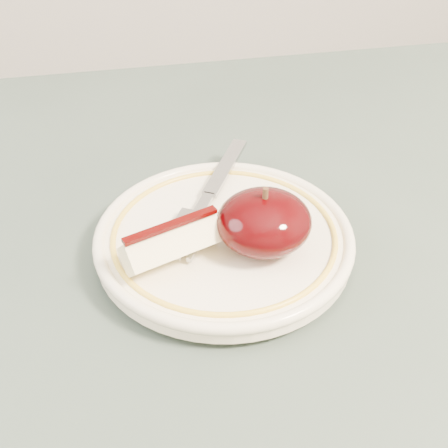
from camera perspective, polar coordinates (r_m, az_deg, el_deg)
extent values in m
cylinder|color=brown|center=(1.03, 14.08, -6.42)|extent=(0.05, 0.05, 0.71)
cube|color=#3E4D44|center=(0.41, -9.87, -15.93)|extent=(0.90, 0.90, 0.04)
cylinder|color=#F5E8CE|center=(0.47, 0.00, -2.39)|extent=(0.10, 0.10, 0.01)
cylinder|color=#F5E8CE|center=(0.46, 0.00, -1.55)|extent=(0.19, 0.19, 0.01)
torus|color=#F5E8CE|center=(0.46, 0.00, -1.07)|extent=(0.19, 0.19, 0.01)
torus|color=gold|center=(0.46, 0.00, -0.94)|extent=(0.17, 0.17, 0.00)
ellipsoid|color=black|center=(0.44, 3.68, 0.18)|extent=(0.07, 0.06, 0.04)
cylinder|color=#472D19|center=(0.42, 3.81, 2.67)|extent=(0.00, 0.00, 0.01)
cube|color=#FEF4BB|center=(0.43, -4.78, -1.85)|extent=(0.08, 0.05, 0.03)
cube|color=#330201|center=(0.42, -4.90, -0.11)|extent=(0.07, 0.03, 0.00)
cube|color=#929499|center=(0.52, 0.14, 5.25)|extent=(0.05, 0.08, 0.00)
cube|color=#929499|center=(0.48, -1.82, 1.90)|extent=(0.02, 0.03, 0.00)
cube|color=#929499|center=(0.47, -2.74, 0.33)|extent=(0.03, 0.03, 0.00)
cube|color=#929499|center=(0.44, -2.47, -1.94)|extent=(0.02, 0.03, 0.00)
cube|color=#929499|center=(0.45, -3.42, -1.74)|extent=(0.02, 0.03, 0.00)
cube|color=#929499|center=(0.45, -4.35, -1.54)|extent=(0.02, 0.03, 0.00)
cube|color=#929499|center=(0.45, -5.27, -1.34)|extent=(0.02, 0.03, 0.00)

